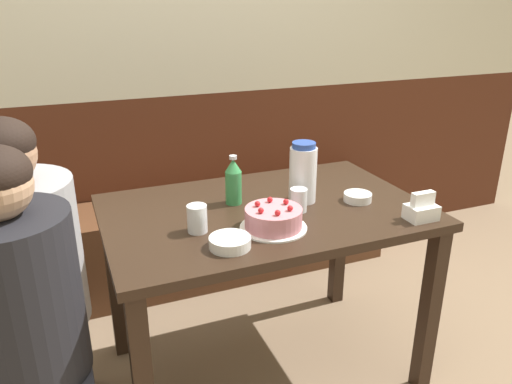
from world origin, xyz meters
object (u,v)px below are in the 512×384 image
at_px(bench_seat, 207,238).
at_px(person_pale_blue_shirt, 26,340).
at_px(napkin_holder, 422,210).
at_px(glass_tumbler_short, 298,200).
at_px(person_teal_shirt, 26,285).
at_px(birthday_cake, 273,219).
at_px(bowl_rice_small, 358,197).
at_px(soju_bottle, 233,181).
at_px(bowl_soup_white, 230,242).
at_px(glass_water_tall, 197,219).
at_px(water_pitcher, 303,173).

relative_size(bench_seat, person_pale_blue_shirt, 1.83).
bearing_deg(napkin_holder, bench_seat, 112.98).
bearing_deg(glass_tumbler_short, person_teal_shirt, 173.33).
distance_m(birthday_cake, bowl_rice_small, 0.42).
bearing_deg(napkin_holder, glass_tumbler_short, 148.30).
distance_m(bench_seat, soju_bottle, 0.96).
height_order(bowl_rice_small, glass_tumbler_short, glass_tumbler_short).
bearing_deg(person_teal_shirt, birthday_cake, -14.74).
xyz_separation_m(birthday_cake, person_teal_shirt, (-0.82, 0.22, -0.20)).
bearing_deg(birthday_cake, napkin_holder, -13.95).
height_order(bench_seat, birthday_cake, birthday_cake).
xyz_separation_m(soju_bottle, person_teal_shirt, (-0.77, -0.05, -0.25)).
bearing_deg(glass_tumbler_short, soju_bottle, 140.35).
distance_m(bowl_rice_small, person_pale_blue_shirt, 1.26).
height_order(birthday_cake, bowl_rice_small, birthday_cake).
bearing_deg(soju_bottle, bowl_rice_small, -19.57).
relative_size(bowl_soup_white, glass_water_tall, 1.41).
distance_m(glass_water_tall, person_teal_shirt, 0.62).
relative_size(napkin_holder, bowl_soup_white, 0.81).
relative_size(bowl_soup_white, person_teal_shirt, 0.12).
xyz_separation_m(birthday_cake, napkin_holder, (0.53, -0.13, 0.00)).
xyz_separation_m(soju_bottle, bowl_soup_white, (-0.14, -0.35, -0.07)).
xyz_separation_m(glass_tumbler_short, person_teal_shirt, (-0.97, 0.11, -0.21)).
relative_size(water_pitcher, bowl_rice_small, 2.17).
distance_m(bench_seat, glass_tumbler_short, 1.07).
relative_size(bench_seat, napkin_holder, 19.25).
xyz_separation_m(bench_seat, bowl_rice_small, (0.37, -0.90, 0.53)).
height_order(glass_tumbler_short, person_teal_shirt, person_teal_shirt).
distance_m(napkin_holder, glass_tumbler_short, 0.44).
bearing_deg(bench_seat, bowl_soup_white, -102.04).
bearing_deg(bowl_rice_small, person_pale_blue_shirt, -172.48).
distance_m(bench_seat, napkin_holder, 1.35).
bearing_deg(bowl_soup_white, bench_seat, 77.96).
bearing_deg(water_pitcher, bowl_rice_small, -22.71).
relative_size(water_pitcher, person_teal_shirt, 0.20).
bearing_deg(person_pale_blue_shirt, bowl_rice_small, 7.52).
height_order(bowl_rice_small, person_teal_shirt, person_teal_shirt).
distance_m(glass_tumbler_short, person_pale_blue_shirt, 1.01).
bearing_deg(bowl_rice_small, person_teal_shirt, 174.78).
distance_m(napkin_holder, bowl_rice_small, 0.26).
bearing_deg(napkin_holder, glass_water_tall, 165.19).
distance_m(napkin_holder, glass_water_tall, 0.80).
distance_m(birthday_cake, glass_water_tall, 0.26).
relative_size(birthday_cake, water_pitcher, 0.99).
xyz_separation_m(water_pitcher, glass_water_tall, (-0.46, -0.11, -0.07)).
xyz_separation_m(glass_water_tall, glass_tumbler_short, (0.40, 0.03, -0.00)).
bearing_deg(bowl_soup_white, person_teal_shirt, 155.15).
xyz_separation_m(bowl_rice_small, glass_tumbler_short, (-0.26, -0.00, 0.03)).
bearing_deg(napkin_holder, person_teal_shirt, 165.57).
height_order(bench_seat, soju_bottle, soju_bottle).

